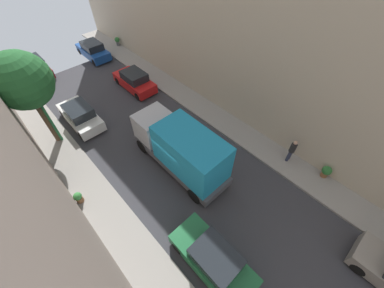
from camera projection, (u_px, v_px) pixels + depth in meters
name	position (u px, v px, depth m)	size (l,w,h in m)	color
ground	(179.00, 164.00, 14.81)	(32.00, 32.00, 0.00)	#38383D
sidewalk_left	(109.00, 214.00, 12.49)	(2.00, 44.00, 0.15)	gray
sidewalk_right	(230.00, 126.00, 17.02)	(2.00, 44.00, 0.15)	gray
parked_car_left_1	(213.00, 259.00, 10.40)	(1.78, 4.20, 1.57)	#1E6638
parked_car_left_2	(80.00, 115.00, 16.83)	(1.78, 4.20, 1.57)	white
parked_car_left_3	(35.00, 67.00, 21.26)	(1.78, 4.20, 1.57)	maroon
parked_car_right_1	(135.00, 81.00, 19.76)	(1.78, 4.20, 1.57)	red
parked_car_right_2	(93.00, 50.00, 23.36)	(1.78, 4.20, 1.57)	#194799
delivery_truck	(181.00, 149.00, 13.32)	(2.26, 6.60, 3.38)	#4C4C51
pedestrian	(292.00, 150.00, 14.18)	(0.40, 0.36, 1.72)	#2D334C
street_tree_0	(22.00, 81.00, 12.55)	(3.23, 3.23, 6.30)	brown
potted_plant_0	(78.00, 197.00, 12.64)	(0.45, 0.45, 0.73)	brown
potted_plant_1	(117.00, 41.00, 24.91)	(0.51, 0.51, 0.88)	slate
potted_plant_4	(326.00, 171.00, 13.71)	(0.55, 0.55, 0.81)	brown
lamp_post	(33.00, 93.00, 13.11)	(0.44, 0.44, 5.98)	#26723F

